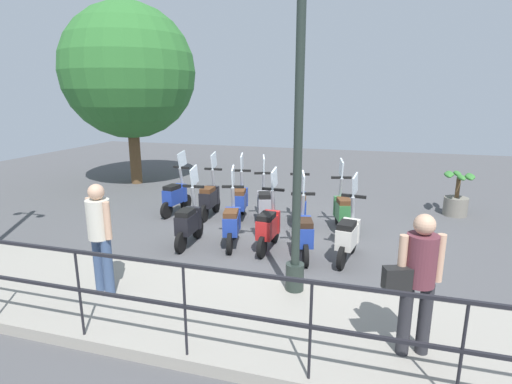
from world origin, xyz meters
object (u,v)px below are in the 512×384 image
object	(u,v)px
scooter_near_2	(269,226)
scooter_far_4	(210,198)
scooter_far_2	(264,203)
tree_large	(129,72)
lamp_post_near	(298,147)
scooter_far_0	(342,210)
scooter_far_5	(176,195)
potted_palm	(457,198)
pedestrian_with_bag	(418,275)
pedestrian_distant	(100,231)
scooter_near_3	(232,222)
scooter_near_4	(189,222)
scooter_far_1	(299,205)
scooter_near_0	(348,235)
scooter_near_1	(304,232)
scooter_far_3	(240,200)

from	to	relation	value
scooter_near_2	scooter_far_4	world-z (taller)	same
scooter_far_2	scooter_far_4	xyz separation A→B (m)	(0.13, 1.39, 0.00)
tree_large	scooter_far_4	world-z (taller)	tree_large
lamp_post_near	scooter_far_4	size ratio (longest dim) A/B	3.02
scooter_far_0	scooter_far_5	world-z (taller)	same
potted_palm	scooter_far_5	distance (m)	6.89
scooter_near_2	pedestrian_with_bag	bearing A→B (deg)	-137.53
pedestrian_distant	scooter_far_0	size ratio (longest dim) A/B	1.03
scooter_near_2	scooter_far_2	bearing A→B (deg)	21.07
pedestrian_distant	scooter_near_3	distance (m)	2.82
scooter_near_4	scooter_far_4	world-z (taller)	same
scooter_near_4	scooter_far_4	bearing A→B (deg)	8.58
potted_palm	scooter_far_2	world-z (taller)	scooter_far_2
scooter_near_2	scooter_far_1	world-z (taller)	same
pedestrian_with_bag	scooter_far_1	distance (m)	4.92
tree_large	scooter_far_5	xyz separation A→B (m)	(-2.83, -2.93, -3.09)
scooter_near_4	scooter_far_0	bearing A→B (deg)	-60.49
pedestrian_with_bag	scooter_far_2	size ratio (longest dim) A/B	1.03
potted_palm	scooter_near_0	size ratio (longest dim) A/B	0.69
scooter_near_1	scooter_far_3	xyz separation A→B (m)	(1.84, 1.82, 0.00)
lamp_post_near	scooter_far_5	bearing A→B (deg)	47.20
scooter_near_1	scooter_far_2	bearing A→B (deg)	19.84
scooter_near_1	scooter_far_3	bearing A→B (deg)	29.27
pedestrian_with_bag	scooter_far_1	world-z (taller)	pedestrian_with_bag
scooter_far_1	scooter_far_5	distance (m)	3.09
lamp_post_near	scooter_far_3	bearing A→B (deg)	30.01
scooter_far_0	scooter_far_2	world-z (taller)	same
pedestrian_distant	scooter_near_3	bearing A→B (deg)	177.69
scooter_far_0	scooter_far_1	size ratio (longest dim) A/B	1.00
pedestrian_with_bag	scooter_far_4	size ratio (longest dim) A/B	1.03
scooter_near_2	scooter_far_5	bearing A→B (deg)	62.56
lamp_post_near	potted_palm	size ratio (longest dim) A/B	4.39
lamp_post_near	scooter_far_1	distance (m)	3.82
scooter_near_3	scooter_far_1	xyz separation A→B (m)	(1.63, -1.04, 0.00)
scooter_near_0	scooter_near_2	bearing A→B (deg)	95.89
scooter_far_4	tree_large	bearing A→B (deg)	51.58
scooter_near_4	pedestrian_with_bag	bearing A→B (deg)	-125.49
scooter_far_3	scooter_far_2	bearing A→B (deg)	-113.87
scooter_near_0	scooter_near_1	bearing A→B (deg)	105.44
lamp_post_near	scooter_far_2	bearing A→B (deg)	22.37
pedestrian_distant	scooter_far_2	size ratio (longest dim) A/B	1.03
scooter_near_3	scooter_far_3	world-z (taller)	same
scooter_near_0	scooter_near_2	world-z (taller)	same
lamp_post_near	scooter_near_3	bearing A→B (deg)	42.41
scooter_near_4	scooter_far_5	size ratio (longest dim) A/B	1.00
scooter_near_2	scooter_far_3	size ratio (longest dim) A/B	1.00
pedestrian_distant	scooter_far_4	world-z (taller)	pedestrian_distant
potted_palm	pedestrian_distant	bearing A→B (deg)	137.09
scooter_far_4	scooter_far_5	distance (m)	0.90
lamp_post_near	scooter_near_3	xyz separation A→B (m)	(1.73, 1.58, -1.74)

